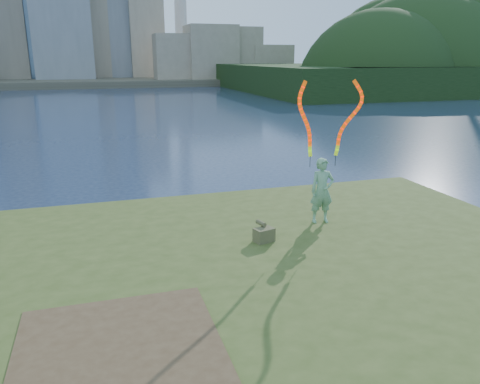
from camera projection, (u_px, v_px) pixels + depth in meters
name	position (u px, v px, depth m)	size (l,w,h in m)	color
ground	(208.00, 283.00, 11.25)	(320.00, 320.00, 0.00)	#1B2944
grassy_knoll	(235.00, 319.00, 9.05)	(20.00, 18.00, 0.80)	#39491A
dirt_patch	(119.00, 344.00, 7.47)	(3.20, 3.00, 0.02)	#47331E
far_shore	(104.00, 80.00, 98.34)	(320.00, 40.00, 1.20)	#484335
wooded_hill	(457.00, 87.00, 83.04)	(78.00, 50.00, 63.00)	black
woman_with_ribbons	(323.00, 173.00, 12.69)	(2.11, 0.50, 4.17)	#13672B
canvas_bag	(264.00, 234.00, 11.63)	(0.55, 0.62, 0.46)	#444026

